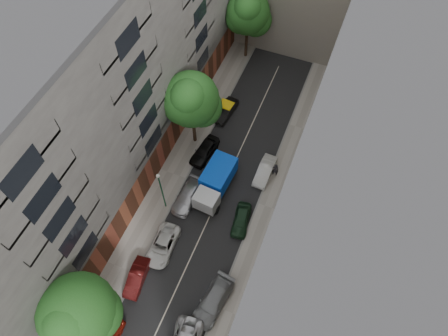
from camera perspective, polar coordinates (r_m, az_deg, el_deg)
The scene contains 20 objects.
ground at distance 41.43m, azimuth -0.38°, elevation -3.32°, with size 120.00×120.00×0.00m, color #4C4C49.
road_surface at distance 41.42m, azimuth -0.38°, elevation -3.31°, with size 8.00×44.00×0.02m, color black.
sidewalk_left at distance 42.74m, azimuth -7.24°, elevation -0.86°, with size 3.00×44.00×0.15m, color gray.
sidewalk_right at distance 40.69m, azimuth 6.85°, elevation -5.74°, with size 3.00×44.00×0.15m, color gray.
building_left at distance 37.23m, azimuth -16.63°, elevation 9.94°, with size 8.00×44.00×20.00m, color #444240.
building_right at distance 32.31m, azimuth 17.92°, elevation -0.77°, with size 8.00×44.00×20.00m, color #B9AE90.
tarp_truck at distance 40.15m, azimuth -1.25°, elevation -2.08°, with size 2.82×6.26×2.82m.
car_left_1 at distance 37.98m, azimuth -12.34°, elevation -15.03°, with size 1.35×3.87×1.28m, color #490E0E.
car_left_2 at distance 38.61m, azimuth -8.75°, elevation -10.87°, with size 2.11×4.58×1.27m, color silver.
car_left_3 at distance 40.53m, azimuth -5.24°, elevation -4.09°, with size 1.86×4.57×1.33m, color #B6B6BB.
car_left_4 at distance 43.31m, azimuth -2.80°, elevation 2.47°, with size 1.73×4.31×1.47m, color black.
car_left_5 at distance 46.88m, azimuth 0.30°, elevation 8.21°, with size 1.40×4.02×1.32m, color black.
car_right_1 at distance 36.52m, azimuth -1.54°, elevation -18.48°, with size 2.02×4.98×1.45m, color slate.
car_right_2 at distance 39.25m, azimuth 2.47°, elevation -7.41°, with size 1.54×3.83×1.30m, color black.
car_right_3 at distance 42.12m, azimuth 5.86°, elevation -0.42°, with size 1.43×4.09×1.35m, color silver.
tree_near at distance 33.36m, azimuth -20.10°, elevation -18.96°, with size 6.02×5.85×8.25m.
tree_mid at distance 39.86m, azimuth -4.66°, elevation 9.43°, with size 5.84×5.65×9.72m.
tree_far at distance 50.27m, azimuth 3.50°, elevation 21.03°, with size 5.43×5.18×9.28m.
lamp_post at distance 37.63m, azimuth -8.99°, elevation -2.78°, with size 0.36×0.36×5.99m.
pedestrian at distance 41.86m, azimuth 7.34°, elevation -0.24°, with size 0.67×0.44×1.84m, color black.
Camera 1 is at (7.77, -18.74, 36.12)m, focal length 32.00 mm.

